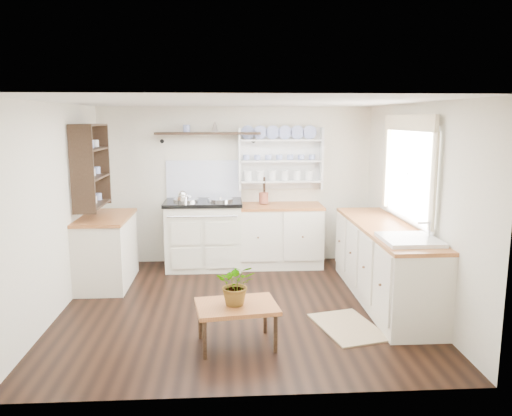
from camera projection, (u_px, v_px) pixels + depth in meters
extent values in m
cube|color=black|center=(240.00, 306.00, 5.74)|extent=(4.00, 3.80, 0.01)
cube|color=silver|center=(236.00, 185.00, 7.40)|extent=(4.00, 0.02, 2.30)
cube|color=silver|center=(416.00, 206.00, 5.66)|extent=(0.02, 3.80, 2.30)
cube|color=silver|center=(56.00, 210.00, 5.42)|extent=(0.02, 3.80, 2.30)
cube|color=white|center=(239.00, 102.00, 5.34)|extent=(4.00, 3.80, 0.01)
cube|color=white|center=(409.00, 174.00, 5.74)|extent=(0.04, 1.40, 1.00)
cube|color=white|center=(407.00, 174.00, 5.74)|extent=(0.02, 1.50, 1.10)
cube|color=beige|center=(409.00, 123.00, 5.64)|extent=(0.04, 1.55, 0.18)
cube|color=silver|center=(204.00, 236.00, 7.17)|extent=(1.05, 0.69, 0.93)
cube|color=black|center=(203.00, 202.00, 7.09)|extent=(1.09, 0.73, 0.05)
cylinder|color=silver|center=(186.00, 200.00, 7.07)|extent=(0.36, 0.36, 0.03)
cylinder|color=silver|center=(220.00, 199.00, 7.09)|extent=(0.36, 0.36, 0.03)
cylinder|color=silver|center=(202.00, 217.00, 6.73)|extent=(0.95, 0.02, 0.02)
cube|color=silver|center=(278.00, 236.00, 7.27)|extent=(1.25, 0.60, 0.88)
cube|color=brown|center=(278.00, 206.00, 7.19)|extent=(1.27, 0.63, 0.04)
cube|color=silver|center=(384.00, 264.00, 5.86)|extent=(0.60, 2.40, 0.88)
cube|color=brown|center=(386.00, 228.00, 5.78)|extent=(0.62, 2.43, 0.04)
cube|color=white|center=(409.00, 251.00, 5.06)|extent=(0.55, 0.60, 0.28)
cylinder|color=silver|center=(429.00, 232.00, 5.04)|extent=(0.02, 0.02, 0.22)
cube|color=silver|center=(107.00, 251.00, 6.45)|extent=(0.60, 1.10, 0.88)
cube|color=brown|center=(105.00, 218.00, 6.37)|extent=(0.62, 1.13, 0.04)
cube|color=white|center=(280.00, 158.00, 7.35)|extent=(1.20, 0.03, 0.90)
cube|color=white|center=(281.00, 159.00, 7.26)|extent=(1.20, 0.22, 0.02)
cylinder|color=navy|center=(281.00, 140.00, 7.23)|extent=(0.20, 0.02, 0.20)
cube|color=black|center=(208.00, 133.00, 7.12)|extent=(1.50, 0.24, 0.04)
cone|color=black|center=(163.00, 141.00, 7.17)|extent=(0.06, 0.20, 0.06)
cone|color=black|center=(253.00, 141.00, 7.24)|extent=(0.06, 0.20, 0.06)
cube|color=black|center=(91.00, 165.00, 6.24)|extent=(0.28, 0.80, 1.05)
cylinder|color=brown|center=(264.00, 198.00, 7.24)|extent=(0.14, 0.14, 0.16)
cube|color=brown|center=(237.00, 306.00, 4.68)|extent=(0.82, 0.64, 0.04)
cylinder|color=black|center=(205.00, 340.00, 4.44)|extent=(0.04, 0.04, 0.37)
cylinder|color=black|center=(200.00, 321.00, 4.86)|extent=(0.04, 0.04, 0.37)
cylinder|color=black|center=(276.00, 333.00, 4.57)|extent=(0.04, 0.04, 0.37)
cylinder|color=black|center=(265.00, 315.00, 4.99)|extent=(0.04, 0.04, 0.37)
imported|color=#3F7233|center=(236.00, 284.00, 4.64)|extent=(0.38, 0.34, 0.40)
cube|color=#8B7451|center=(348.00, 327.00, 5.14)|extent=(0.74, 0.96, 0.02)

